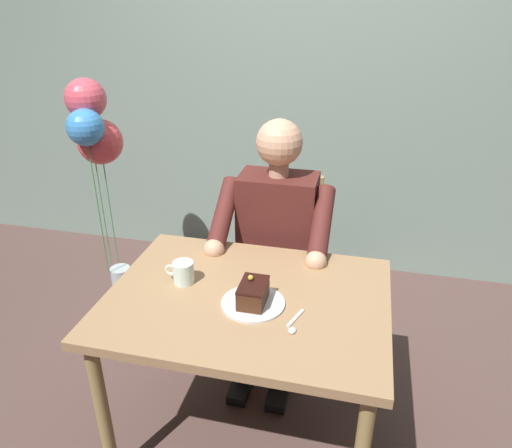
# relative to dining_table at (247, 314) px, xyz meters

# --- Properties ---
(ground_plane) EXTENTS (14.00, 14.00, 0.00)m
(ground_plane) POSITION_rel_dining_table_xyz_m (0.00, 0.00, -0.62)
(ground_plane) COLOR brown
(cafe_rear_panel) EXTENTS (6.40, 0.12, 3.00)m
(cafe_rear_panel) POSITION_rel_dining_table_xyz_m (0.00, -1.58, 0.88)
(cafe_rear_panel) COLOR gray
(cafe_rear_panel) RESTS_ON ground
(dining_table) EXTENTS (1.04, 0.78, 0.71)m
(dining_table) POSITION_rel_dining_table_xyz_m (0.00, 0.00, 0.00)
(dining_table) COLOR #A17A53
(dining_table) RESTS_ON ground
(chair) EXTENTS (0.42, 0.42, 0.90)m
(chair) POSITION_rel_dining_table_xyz_m (0.00, -0.68, -0.12)
(chair) COLOR #9E7E55
(chair) RESTS_ON ground
(seated_person) EXTENTS (0.53, 0.58, 1.23)m
(seated_person) POSITION_rel_dining_table_xyz_m (0.00, -0.51, 0.02)
(seated_person) COLOR #53211D
(seated_person) RESTS_ON ground
(dessert_plate) EXTENTS (0.23, 0.23, 0.01)m
(dessert_plate) POSITION_rel_dining_table_xyz_m (-0.03, 0.05, 0.09)
(dessert_plate) COLOR white
(dessert_plate) RESTS_ON dining_table
(cake_slice) EXTENTS (0.09, 0.14, 0.10)m
(cake_slice) POSITION_rel_dining_table_xyz_m (-0.03, 0.05, 0.13)
(cake_slice) COLOR #472515
(cake_slice) RESTS_ON dessert_plate
(coffee_cup) EXTENTS (0.12, 0.08, 0.09)m
(coffee_cup) POSITION_rel_dining_table_xyz_m (0.26, -0.03, 0.13)
(coffee_cup) COLOR white
(coffee_cup) RESTS_ON dining_table
(dessert_spoon) EXTENTS (0.05, 0.14, 0.01)m
(dessert_spoon) POSITION_rel_dining_table_xyz_m (-0.20, 0.13, 0.09)
(dessert_spoon) COLOR silver
(dessert_spoon) RESTS_ON dining_table
(balloon_display) EXTENTS (0.27, 0.35, 1.33)m
(balloon_display) POSITION_rel_dining_table_xyz_m (1.05, -0.81, 0.37)
(balloon_display) COLOR #B2C1C6
(balloon_display) RESTS_ON ground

